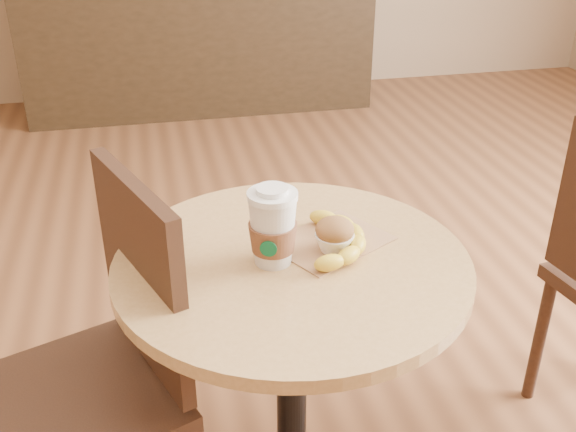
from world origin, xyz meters
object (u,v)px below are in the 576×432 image
(coffee_cup, at_px, (273,229))
(muffin, at_px, (335,235))
(banana, at_px, (337,238))
(chair_left, at_px, (99,373))
(cafe_table, at_px, (292,335))

(coffee_cup, relative_size, muffin, 2.02)
(coffee_cup, height_order, banana, coffee_cup)
(banana, bearing_deg, coffee_cup, -150.87)
(chair_left, xyz_separation_m, muffin, (0.52, 0.01, 0.27))
(muffin, xyz_separation_m, banana, (0.01, 0.02, -0.02))
(chair_left, bearing_deg, banana, 72.06)
(muffin, bearing_deg, cafe_table, -173.29)
(cafe_table, height_order, banana, banana)
(muffin, relative_size, banana, 0.33)
(banana, bearing_deg, chair_left, -160.55)
(cafe_table, distance_m, chair_left, 0.42)
(cafe_table, relative_size, muffin, 8.91)
(chair_left, distance_m, muffin, 0.58)
(cafe_table, distance_m, coffee_cup, 0.28)
(coffee_cup, bearing_deg, chair_left, -159.64)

